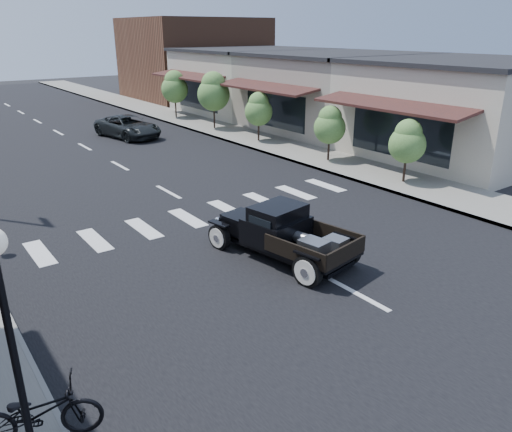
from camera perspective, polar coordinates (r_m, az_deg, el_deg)
ground at (r=14.39m, az=2.73°, el=-4.21°), size 120.00×120.00×0.00m
road at (r=27.13m, az=-17.65°, el=6.78°), size 14.00×80.00×0.02m
road_markings at (r=22.57m, az=-13.41°, el=4.51°), size 12.00×60.00×0.06m
sidewalk_right at (r=30.78m, az=-2.46°, el=9.39°), size 3.00×80.00×0.15m
storefront_near at (r=27.47m, az=22.77°, el=11.10°), size 10.00×9.00×4.50m
storefront_mid at (r=33.01m, az=9.19°, el=13.73°), size 10.00×9.00×4.50m
storefront_far at (r=39.84m, az=-0.28°, el=15.11°), size 10.00×9.00×4.50m
far_building_right at (r=48.43m, az=-7.06°, el=17.41°), size 11.00×10.00×7.00m
lamp_post_a at (r=7.32m, az=-25.86°, el=-14.43°), size 0.36×0.36×3.84m
small_tree_a at (r=21.17m, az=16.81°, el=7.01°), size 1.48×1.48×2.47m
small_tree_b at (r=24.03m, az=8.38°, el=9.22°), size 1.49×1.49×2.49m
small_tree_c at (r=28.23m, az=0.30°, el=11.20°), size 1.55×1.55×2.58m
small_tree_d at (r=32.05m, az=-4.85°, el=12.95°), size 2.01×2.01×3.35m
small_tree_e at (r=36.57m, az=-9.24°, el=13.51°), size 1.87×1.87×3.11m
hotrod_pickup at (r=13.78m, az=3.11°, el=-1.87°), size 2.84×4.75×1.54m
second_car at (r=30.77m, az=-14.43°, el=9.83°), size 2.97×4.91×1.27m
motorcycle at (r=8.65m, az=-23.68°, el=-19.90°), size 1.99×1.32×0.99m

